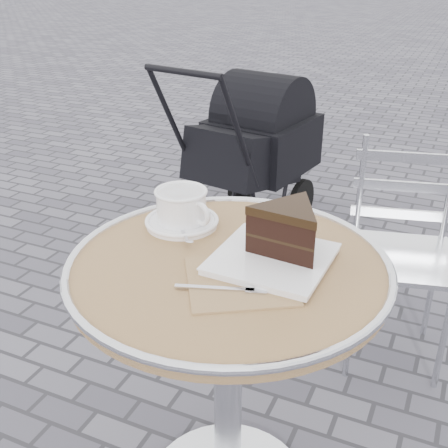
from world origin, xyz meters
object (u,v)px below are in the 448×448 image
at_px(cake_plate_set, 283,236).
at_px(baby_stroller, 252,155).
at_px(cafe_table, 228,324).
at_px(bistro_chair, 402,226).
at_px(cappuccino_set, 182,210).

height_order(cake_plate_set, baby_stroller, baby_stroller).
xyz_separation_m(cafe_table, baby_stroller, (-0.55, 1.54, -0.15)).
bearing_deg(baby_stroller, bistro_chair, -29.39).
bearing_deg(cafe_table, bistro_chair, 72.32).
distance_m(cappuccino_set, baby_stroller, 1.51).
bearing_deg(cafe_table, baby_stroller, 109.69).
height_order(cappuccino_set, cake_plate_set, cake_plate_set).
height_order(cappuccino_set, baby_stroller, baby_stroller).
height_order(cafe_table, cake_plate_set, cake_plate_set).
bearing_deg(cake_plate_set, baby_stroller, 115.54).
relative_size(cafe_table, bistro_chair, 0.94).
relative_size(cappuccino_set, cake_plate_set, 0.48).
bearing_deg(cappuccino_set, cake_plate_set, 5.62).
bearing_deg(cafe_table, cappuccino_set, 145.20).
distance_m(cappuccino_set, cake_plate_set, 0.29).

